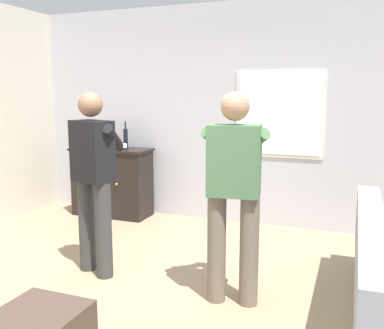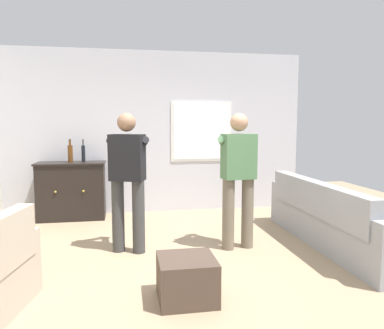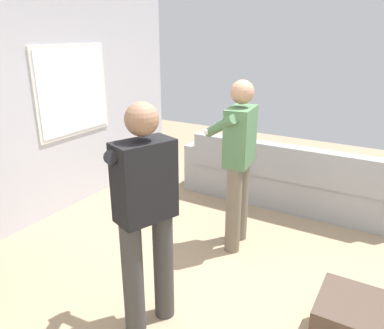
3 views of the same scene
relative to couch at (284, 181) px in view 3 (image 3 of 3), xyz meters
name	(u,v)px [view 3 (image 3 of 3)]	position (x,y,z in m)	size (l,w,h in m)	color
ground	(243,304)	(-1.97, -0.31, -0.32)	(10.40, 10.40, 0.00)	#9E8466
wall_back_with_window	(12,102)	(-1.94, 2.34, 1.08)	(5.20, 0.15, 2.80)	silver
couch	(284,181)	(0.00, 0.00, 0.00)	(0.57, 2.63, 0.83)	gray
ottoman	(354,326)	(-2.01, -1.13, -0.13)	(0.50, 0.50, 0.38)	#47382D
person_standing_left	(145,210)	(-2.50, 0.23, 0.62)	(0.52, 0.52, 1.68)	#383838
person_standing_right	(238,158)	(-1.16, 0.13, 0.62)	(0.55, 0.50, 1.68)	#6B6051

